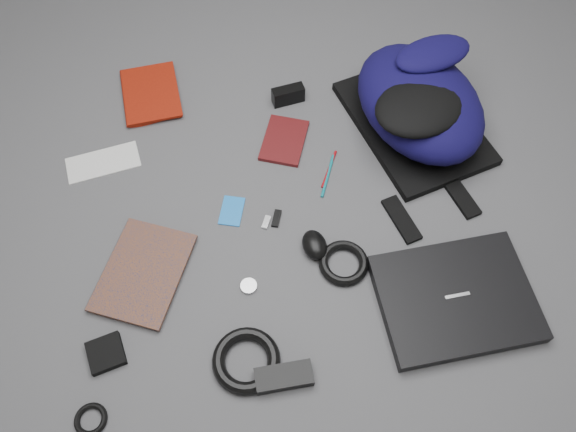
{
  "coord_description": "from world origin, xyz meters",
  "views": [
    {
      "loc": [
        -0.05,
        -0.76,
        1.34
      ],
      "look_at": [
        0.0,
        0.0,
        0.02
      ],
      "focal_mm": 35.0,
      "sensor_mm": 36.0,
      "label": 1
    }
  ],
  "objects": [
    {
      "name": "earbud_coil",
      "position": [
        -0.48,
        -0.5,
        0.01
      ],
      "size": [
        0.08,
        0.08,
        0.01
      ],
      "primitive_type": "torus",
      "rotation": [
        0.0,
        0.0,
        -0.06
      ],
      "color": "black",
      "rests_on": "ground"
    },
    {
      "name": "ground",
      "position": [
        0.0,
        0.0,
        0.0
      ],
      "size": [
        4.0,
        4.0,
        0.0
      ],
      "primitive_type": "plane",
      "color": "#4F4F51",
      "rests_on": "ground"
    },
    {
      "name": "textbook_red",
      "position": [
        -0.49,
        0.45,
        0.01
      ],
      "size": [
        0.21,
        0.26,
        0.03
      ],
      "primitive_type": "imported",
      "rotation": [
        0.0,
        0.0,
        0.18
      ],
      "color": "maroon",
      "rests_on": "ground"
    },
    {
      "name": "comic_book",
      "position": [
        -0.48,
        -0.11,
        0.01
      ],
      "size": [
        0.28,
        0.32,
        0.02
      ],
      "primitive_type": "imported",
      "rotation": [
        0.0,
        0.0,
        -0.33
      ],
      "color": "#AA4F0C",
      "rests_on": "ground"
    },
    {
      "name": "pen_teal",
      "position": [
        0.12,
        0.14,
        0.0
      ],
      "size": [
        0.05,
        0.14,
        0.01
      ],
      "primitive_type": "cylinder",
      "rotation": [
        1.57,
        0.0,
        -0.32
      ],
      "color": "#0E7681",
      "rests_on": "ground"
    },
    {
      "name": "usb_silver",
      "position": [
        -0.06,
        -0.01,
        0.0
      ],
      "size": [
        0.03,
        0.04,
        0.01
      ],
      "primitive_type": "cube",
      "rotation": [
        0.0,
        0.0,
        -0.34
      ],
      "color": "#B2B2B4",
      "rests_on": "ground"
    },
    {
      "name": "headphone_right",
      "position": [
        -0.11,
        -0.19,
        0.01
      ],
      "size": [
        0.06,
        0.06,
        0.01
      ],
      "primitive_type": "cylinder",
      "rotation": [
        0.0,
        0.0,
        0.43
      ],
      "color": "#ACACAE",
      "rests_on": "ground"
    },
    {
      "name": "mouse",
      "position": [
        0.06,
        -0.09,
        0.02
      ],
      "size": [
        0.08,
        0.1,
        0.05
      ],
      "primitive_type": "ellipsoid",
      "rotation": [
        0.0,
        0.0,
        0.25
      ],
      "color": "black",
      "rests_on": "ground"
    },
    {
      "name": "pouch",
      "position": [
        -0.46,
        -0.35,
        0.01
      ],
      "size": [
        0.1,
        0.1,
        0.02
      ],
      "primitive_type": "cube",
      "rotation": [
        0.0,
        0.0,
        0.33
      ],
      "color": "black",
      "rests_on": "ground"
    },
    {
      "name": "power_cord_coil",
      "position": [
        -0.12,
        -0.39,
        0.02
      ],
      "size": [
        0.2,
        0.2,
        0.03
      ],
      "primitive_type": "torus",
      "rotation": [
        0.0,
        0.0,
        -0.29
      ],
      "color": "black",
      "rests_on": "ground"
    },
    {
      "name": "laptop",
      "position": [
        0.41,
        -0.26,
        0.02
      ],
      "size": [
        0.42,
        0.34,
        0.04
      ],
      "primitive_type": "cube",
      "rotation": [
        0.0,
        0.0,
        0.14
      ],
      "color": "black",
      "rests_on": "ground"
    },
    {
      "name": "sticker_disc",
      "position": [
        0.0,
        0.27,
        0.0
      ],
      "size": [
        0.1,
        0.1,
        0.0
      ],
      "primitive_type": "cylinder",
      "rotation": [
        0.0,
        0.0,
        0.33
      ],
      "color": "white",
      "rests_on": "ground"
    },
    {
      "name": "headphone_left",
      "position": [
        -0.32,
        -0.1,
        0.01
      ],
      "size": [
        0.05,
        0.05,
        0.01
      ],
      "primitive_type": "cylinder",
      "rotation": [
        0.0,
        0.0,
        0.02
      ],
      "color": "#A5A4A7",
      "rests_on": "ground"
    },
    {
      "name": "envelope",
      "position": [
        -0.53,
        0.22,
        0.0
      ],
      "size": [
        0.23,
        0.15,
        0.0
      ],
      "primitive_type": "cube",
      "rotation": [
        0.0,
        0.0,
        0.26
      ],
      "color": "silver",
      "rests_on": "ground"
    },
    {
      "name": "cable_coil",
      "position": [
        0.14,
        -0.15,
        0.01
      ],
      "size": [
        0.17,
        0.17,
        0.03
      ],
      "primitive_type": "torus",
      "rotation": [
        0.0,
        0.0,
        -0.35
      ],
      "color": "black",
      "rests_on": "ground"
    },
    {
      "name": "power_brick",
      "position": [
        -0.04,
        -0.43,
        0.02
      ],
      "size": [
        0.14,
        0.07,
        0.03
      ],
      "primitive_type": "cube",
      "rotation": [
        0.0,
        0.0,
        0.11
      ],
      "color": "black",
      "rests_on": "ground"
    },
    {
      "name": "compact_camera",
      "position": [
        0.03,
        0.43,
        0.03
      ],
      "size": [
        0.1,
        0.06,
        0.06
      ],
      "primitive_type": "cube",
      "rotation": [
        0.0,
        0.0,
        0.26
      ],
      "color": "black",
      "rests_on": "ground"
    },
    {
      "name": "id_badge",
      "position": [
        -0.15,
        0.04,
        0.0
      ],
      "size": [
        0.08,
        0.1,
        0.0
      ],
      "primitive_type": "cube",
      "rotation": [
        0.0,
        0.0,
        -0.2
      ],
      "color": "blue",
      "rests_on": "ground"
    },
    {
      "name": "usb_black",
      "position": [
        -0.03,
        0.0,
        0.0
      ],
      "size": [
        0.03,
        0.06,
        0.01
      ],
      "primitive_type": "cube",
      "rotation": [
        0.0,
        0.0,
        -0.25
      ],
      "color": "black",
      "rests_on": "ground"
    },
    {
      "name": "pen_red",
      "position": [
        0.13,
        0.16,
        0.0
      ],
      "size": [
        0.06,
        0.13,
        0.01
      ],
      "primitive_type": "cylinder",
      "rotation": [
        1.57,
        0.0,
        -0.4
      ],
      "color": "maroon",
      "rests_on": "ground"
    },
    {
      "name": "dvd_case",
      "position": [
        0.0,
        0.27,
        0.01
      ],
      "size": [
        0.16,
        0.19,
        0.01
      ],
      "primitive_type": "cube",
      "rotation": [
        0.0,
        0.0,
        -0.28
      ],
      "color": "#3F0C0D",
      "rests_on": "ground"
    },
    {
      "name": "backpack",
      "position": [
        0.4,
        0.31,
        0.1
      ],
      "size": [
        0.5,
        0.59,
        0.21
      ],
      "primitive_type": null,
      "rotation": [
        0.0,
        0.0,
        0.36
      ],
      "color": "black",
      "rests_on": "ground"
    }
  ]
}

